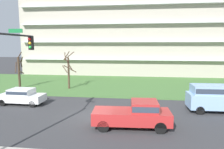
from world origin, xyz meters
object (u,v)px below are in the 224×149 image
(van_blue_near_left, at_px, (219,96))
(tree_far_left, at_px, (19,71))
(traffic_signal_mast, at_px, (7,66))
(tree_left, at_px, (68,70))
(sedan_white_center_left, at_px, (22,96))
(pickup_red_center_right, at_px, (135,114))

(van_blue_near_left, bearing_deg, tree_far_left, -18.73)
(traffic_signal_mast, bearing_deg, tree_left, 96.30)
(sedan_white_center_left, height_order, pickup_red_center_right, pickup_red_center_right)
(pickup_red_center_right, height_order, traffic_signal_mast, traffic_signal_mast)
(tree_left, xyz_separation_m, pickup_red_center_right, (8.94, -12.03, -1.56))
(tree_far_left, distance_m, van_blue_near_left, 23.74)
(tree_far_left, xyz_separation_m, tree_left, (6.57, 0.59, 0.18))
(tree_left, xyz_separation_m, sedan_white_center_left, (-2.20, -7.54, -1.70))
(tree_far_left, height_order, sedan_white_center_left, tree_far_left)
(tree_far_left, bearing_deg, sedan_white_center_left, -57.86)
(tree_far_left, distance_m, sedan_white_center_left, 8.35)
(tree_far_left, bearing_deg, van_blue_near_left, -17.04)
(tree_far_left, relative_size, traffic_signal_mast, 0.73)
(van_blue_near_left, distance_m, pickup_red_center_right, 8.47)
(sedan_white_center_left, bearing_deg, van_blue_near_left, -178.84)
(tree_far_left, height_order, tree_left, tree_left)
(van_blue_near_left, height_order, pickup_red_center_right, van_blue_near_left)
(sedan_white_center_left, xyz_separation_m, pickup_red_center_right, (11.14, -4.49, 0.14))
(pickup_red_center_right, xyz_separation_m, traffic_signal_mast, (-7.27, -3.13, 3.57))
(van_blue_near_left, bearing_deg, pickup_red_center_right, 30.33)
(sedan_white_center_left, bearing_deg, pickup_red_center_right, 159.22)
(van_blue_near_left, bearing_deg, traffic_signal_mast, 26.13)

